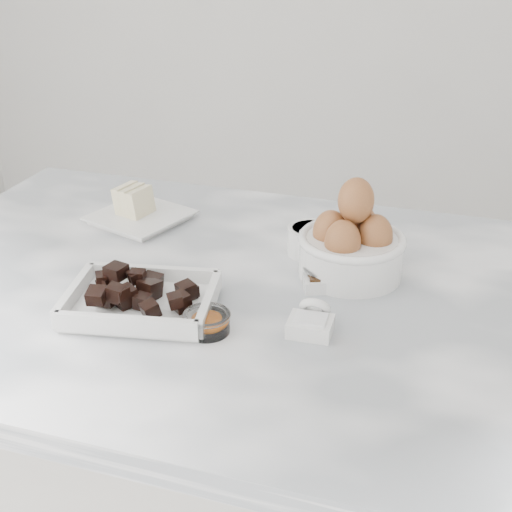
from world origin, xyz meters
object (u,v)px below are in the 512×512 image
Objects in this scene: honey_bowl at (325,274)px; vanilla_spoon at (321,279)px; salt_spoon at (311,321)px; chocolate_dish at (141,296)px; zest_bowl at (207,321)px; butter_plate at (139,210)px; egg_bowl at (352,244)px; sugar_ramekin at (311,239)px.

vanilla_spoon is (-0.00, -0.01, -0.00)m from honey_bowl.
chocolate_dish is at bearing -174.95° from salt_spoon.
salt_spoon reaches higher than zest_bowl.
butter_plate reaches higher than chocolate_dish.
egg_bowl is at bearing 56.73° from vanilla_spoon.
chocolate_dish is 2.98× the size of sugar_ramekin.
vanilla_spoon is (0.04, -0.11, -0.01)m from sugar_ramekin.
egg_bowl is 2.25× the size of salt_spoon.
chocolate_dish is at bearing -144.75° from honey_bowl.
egg_bowl is at bearing 55.85° from zest_bowl.
zest_bowl is at bearing -50.83° from butter_plate.
honey_bowl is 0.92× the size of salt_spoon.
honey_bowl is (-0.03, -0.04, -0.04)m from egg_bowl.
chocolate_dish is at bearing -63.17° from butter_plate.
chocolate_dish is 0.34m from egg_bowl.
chocolate_dish is at bearing -146.87° from vanilla_spoon.
vanilla_spoon is 0.13m from salt_spoon.
zest_bowl is at bearing -124.15° from egg_bowl.
sugar_ramekin is at bearing 144.64° from egg_bowl.
honey_bowl and zest_bowl have the same top height.
zest_bowl is 0.21m from vanilla_spoon.
chocolate_dish is 0.28m from vanilla_spoon.
sugar_ramekin is 1.19× the size of zest_bowl.
vanilla_spoon is (-0.04, -0.05, -0.04)m from egg_bowl.
butter_plate reaches higher than vanilla_spoon.
zest_bowl is at bearing -122.93° from honey_bowl.
egg_bowl is 0.08m from vanilla_spoon.
chocolate_dish reaches higher than sugar_ramekin.
chocolate_dish reaches higher than honey_bowl.
sugar_ramekin is at bearing -6.24° from butter_plate.
sugar_ramekin is 0.11m from honey_bowl.
chocolate_dish is 1.21× the size of butter_plate.
butter_plate is 2.51× the size of vanilla_spoon.
zest_bowl is 0.86× the size of vanilla_spoon.
vanilla_spoon is at bearing -68.65° from sugar_ramekin.
honey_bowl is (0.24, 0.17, -0.01)m from chocolate_dish.
honey_bowl is 1.03× the size of zest_bowl.
chocolate_dish is at bearing 167.94° from zest_bowl.
zest_bowl is at bearing -124.42° from vanilla_spoon.
sugar_ramekin is 1.02× the size of vanilla_spoon.
vanilla_spoon is 1.04× the size of salt_spoon.
vanilla_spoon is at bearing 55.58° from zest_bowl.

